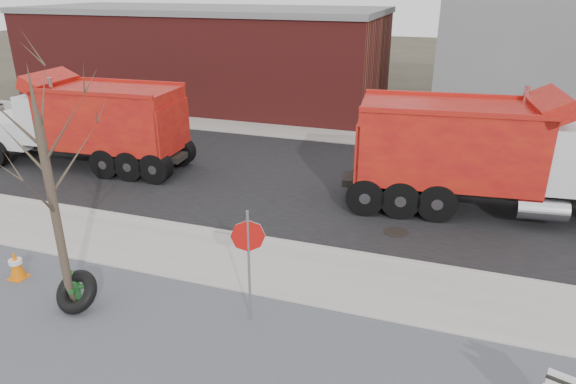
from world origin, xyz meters
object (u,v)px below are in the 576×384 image
at_px(fire_hydrant, 75,288).
at_px(dump_truck_red_a, 489,152).
at_px(dump_truck_red_b, 88,121).
at_px(truck_tire, 77,292).
at_px(stop_sign, 248,247).

relative_size(fire_hydrant, dump_truck_red_a, 0.09).
bearing_deg(dump_truck_red_b, truck_tire, 122.78).
xyz_separation_m(truck_tire, dump_truck_red_b, (-5.74, 7.80, 1.34)).
bearing_deg(truck_tire, dump_truck_red_a, 45.16).
relative_size(dump_truck_red_a, dump_truck_red_b, 1.12).
bearing_deg(fire_hydrant, stop_sign, -6.77).
relative_size(fire_hydrant, stop_sign, 0.32).
bearing_deg(fire_hydrant, truck_tire, -56.49).
xyz_separation_m(fire_hydrant, dump_truck_red_a, (8.43, 8.07, 1.51)).
xyz_separation_m(fire_hydrant, dump_truck_red_b, (-5.52, 7.61, 1.40)).
height_order(dump_truck_red_a, dump_truck_red_b, dump_truck_red_a).
distance_m(truck_tire, stop_sign, 3.96).
distance_m(fire_hydrant, stop_sign, 4.16).
bearing_deg(dump_truck_red_b, fire_hydrant, 122.37).
height_order(stop_sign, dump_truck_red_a, dump_truck_red_a).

